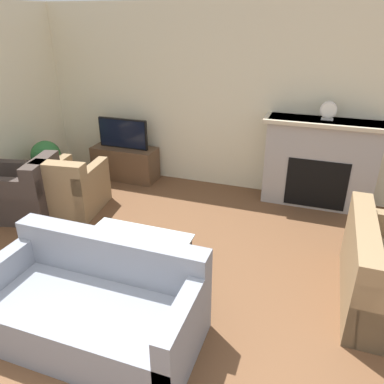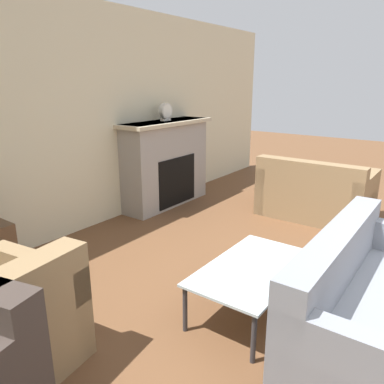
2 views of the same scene
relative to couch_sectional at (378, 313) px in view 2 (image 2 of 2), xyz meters
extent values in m
cube|color=beige|center=(0.21, 3.45, 1.06)|extent=(8.96, 0.06, 2.70)
cube|color=#9E9993|center=(1.63, 3.21, 0.33)|extent=(1.48, 0.41, 1.25)
cube|color=black|center=(1.63, 3.00, 0.10)|extent=(0.82, 0.01, 0.70)
cube|color=beige|center=(1.63, 3.18, 0.93)|extent=(1.60, 0.47, 0.05)
cube|color=gray|center=(0.00, -0.05, -0.08)|extent=(1.80, 0.92, 0.42)
cube|color=gray|center=(0.00, 0.31, 0.33)|extent=(1.80, 0.20, 0.40)
cube|color=#8C704C|center=(2.47, 1.24, -0.08)|extent=(0.95, 1.39, 0.42)
cube|color=#8C704C|center=(2.10, 1.24, 0.33)|extent=(0.20, 1.39, 0.40)
cube|color=#8C704C|center=(2.47, 0.62, 0.04)|extent=(0.95, 0.14, 0.66)
cube|color=#8C704C|center=(2.47, 1.87, 0.04)|extent=(0.95, 0.14, 0.66)
cube|color=#8C704C|center=(-1.55, 1.91, -0.08)|extent=(0.82, 0.94, 0.42)
cube|color=#8C704C|center=(-1.51, 1.58, 0.33)|extent=(0.73, 0.29, 0.40)
cube|color=#8C704C|center=(-1.27, 1.94, 0.04)|extent=(0.25, 0.86, 0.66)
cylinder|color=#333338|center=(-0.60, 0.62, -0.10)|extent=(0.04, 0.04, 0.37)
cylinder|color=#333338|center=(0.43, 0.62, -0.10)|extent=(0.04, 0.04, 0.37)
cylinder|color=#333338|center=(-0.60, 1.18, -0.10)|extent=(0.04, 0.04, 0.37)
cylinder|color=#333338|center=(0.43, 1.18, -0.10)|extent=(0.04, 0.04, 0.37)
cube|color=silver|center=(-0.08, 0.90, 0.09)|extent=(1.12, 0.64, 0.02)
cube|color=beige|center=(1.64, 3.21, 0.97)|extent=(0.15, 0.07, 0.03)
cylinder|color=beige|center=(1.64, 3.21, 1.10)|extent=(0.22, 0.07, 0.22)
cylinder|color=white|center=(1.64, 3.18, 1.10)|extent=(0.18, 0.00, 0.18)
camera|label=1|loc=(1.58, -2.01, 2.23)|focal=35.00mm
camera|label=2|loc=(-2.50, -0.27, 1.51)|focal=35.00mm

